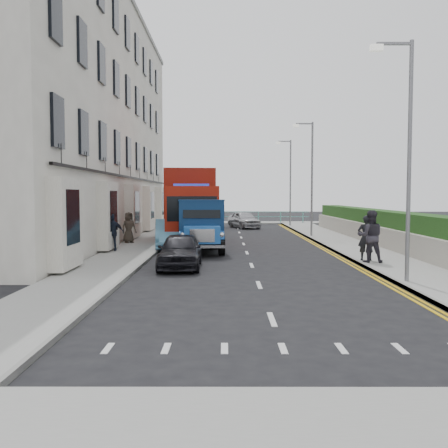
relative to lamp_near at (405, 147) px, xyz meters
The scene contains 22 objects.
ground 6.12m from the lamp_near, 154.42° to the left, with size 120.00×120.00×0.00m, color black.
pavement_west 14.98m from the lamp_near, 130.45° to the left, with size 2.40×38.00×0.12m, color gray.
pavement_east 11.74m from the lamp_near, 84.17° to the left, with size 2.60×38.00×0.12m, color gray.
promenade 31.53m from the lamp_near, 97.67° to the left, with size 30.00×2.50×0.12m, color gray.
sea_plane 62.27m from the lamp_near, 93.85° to the left, with size 120.00×120.00×0.00m, color slate.
terrace_west 20.52m from the lamp_near, 132.29° to the left, with size 6.31×30.20×14.25m.
garden_east 11.82m from the lamp_near, 74.59° to the left, with size 1.45×28.00×1.75m.
seafront_railing 30.68m from the lamp_near, 97.88° to the left, with size 13.00×0.08×1.11m.
lamp_near is the anchor object (origin of this frame).
lamp_mid 16.00m from the lamp_near, 90.00° to the left, with size 1.23×0.18×7.00m.
lamp_far 26.00m from the lamp_near, 90.00° to the left, with size 1.23×0.18×7.00m.
bedford_lorry 10.40m from the lamp_near, 128.56° to the left, with size 2.28×5.12×2.36m.
red_lorry 14.36m from the lamp_near, 120.06° to the left, with size 3.40×7.80×3.96m.
parked_car_front 8.29m from the lamp_near, 153.47° to the left, with size 1.48×3.68×1.25m, color black.
parked_car_mid 12.86m from the lamp_near, 128.70° to the left, with size 1.51×4.33×1.43m, color #5FA3CB.
parked_car_rear 15.98m from the lamp_near, 116.54° to the left, with size 2.19×5.38×1.56m, color #A7A8AC.
seafront_car_left 25.38m from the lamp_near, 105.66° to the left, with size 2.22×4.81×1.34m, color black.
seafront_car_right 25.08m from the lamp_near, 98.51° to the left, with size 1.58×3.93×1.34m, color #BCBBC1.
pedestrian_east_near 5.50m from the lamp_near, 87.22° to the left, with size 0.63×0.41×1.73m, color black.
pedestrian_east_far 4.97m from the lamp_near, 86.83° to the left, with size 0.94×0.73×1.94m, color #2F2C36.
pedestrian_west_near 13.14m from the lamp_near, 142.79° to the left, with size 0.97×0.40×1.66m, color #19202E.
pedestrian_west_far 15.65m from the lamp_near, 131.54° to the left, with size 0.78×0.51×1.60m, color #3B332B.
Camera 1 is at (-0.99, -16.38, 2.64)m, focal length 40.00 mm.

